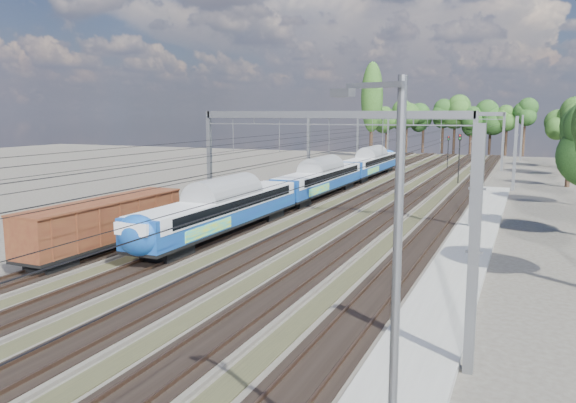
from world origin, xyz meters
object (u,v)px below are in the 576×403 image
at_px(freight_boxcar, 105,222).
at_px(signal_near, 448,149).
at_px(worker, 398,183).
at_px(signal_far, 459,152).
at_px(lamp_post, 392,286).
at_px(emu_train, 320,175).

distance_m(freight_boxcar, signal_near, 63.46).
distance_m(worker, signal_near, 26.49).
bearing_deg(worker, signal_far, -39.64).
bearing_deg(signal_near, freight_boxcar, -123.35).
bearing_deg(signal_far, lamp_post, -83.89).
bearing_deg(freight_boxcar, emu_train, 80.55).
relative_size(freight_boxcar, worker, 6.94).
bearing_deg(signal_near, signal_far, -99.63).
bearing_deg(signal_far, signal_near, 103.10).
bearing_deg(emu_train, freight_boxcar, -99.45).
relative_size(signal_near, signal_far, 0.86).
distance_m(worker, lamp_post, 53.16).
relative_size(emu_train, lamp_post, 6.38).
xyz_separation_m(signal_near, lamp_post, (9.07, -78.12, 1.84)).
height_order(signal_far, lamp_post, lamp_post).
distance_m(signal_far, lamp_post, 62.24).
distance_m(emu_train, freight_boxcar, 27.43).
bearing_deg(signal_far, emu_train, -120.75).
height_order(signal_near, signal_far, signal_far).
bearing_deg(worker, freight_boxcar, 151.93).
relative_size(worker, signal_far, 0.30).
xyz_separation_m(freight_boxcar, signal_far, (16.21, 46.01, 1.92)).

